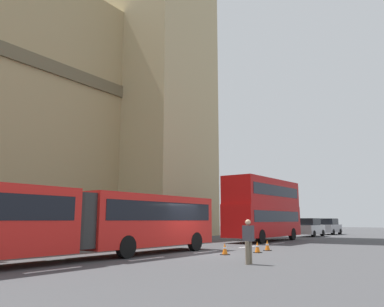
{
  "coord_description": "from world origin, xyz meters",
  "views": [
    {
      "loc": [
        -16.23,
        -11.65,
        1.66
      ],
      "look_at": [
        5.33,
        4.08,
        6.33
      ],
      "focal_mm": 35.69,
      "sensor_mm": 36.0,
      "label": 1
    }
  ],
  "objects_px": {
    "double_decker_bus": "(264,207)",
    "traffic_cone_west": "(225,249)",
    "articulated_bus": "(71,218)",
    "pedestrian_near_cones": "(248,240)",
    "sedan_lead": "(310,227)",
    "traffic_cone_east": "(267,245)",
    "traffic_cone_middle": "(257,247)",
    "sedan_trailing": "(329,227)"
  },
  "relations": [
    {
      "from": "traffic_cone_middle",
      "to": "double_decker_bus",
      "type": "bearing_deg",
      "value": 23.55
    },
    {
      "from": "sedan_trailing",
      "to": "sedan_lead",
      "type": "bearing_deg",
      "value": -179.86
    },
    {
      "from": "traffic_cone_west",
      "to": "articulated_bus",
      "type": "bearing_deg",
      "value": 149.37
    },
    {
      "from": "traffic_cone_west",
      "to": "traffic_cone_east",
      "type": "xyz_separation_m",
      "value": [
        3.61,
        -0.55,
        0.0
      ]
    },
    {
      "from": "sedan_trailing",
      "to": "traffic_cone_middle",
      "type": "distance_m",
      "value": 28.56
    },
    {
      "from": "articulated_bus",
      "to": "pedestrian_near_cones",
      "type": "distance_m",
      "value": 7.38
    },
    {
      "from": "double_decker_bus",
      "to": "pedestrian_near_cones",
      "type": "xyz_separation_m",
      "value": [
        -15.13,
        -6.55,
        -1.8
      ]
    },
    {
      "from": "articulated_bus",
      "to": "traffic_cone_middle",
      "type": "relative_size",
      "value": 30.51
    },
    {
      "from": "sedan_lead",
      "to": "pedestrian_near_cones",
      "type": "xyz_separation_m",
      "value": [
        -26.46,
        -6.79,
        -0.0
      ]
    },
    {
      "from": "traffic_cone_east",
      "to": "pedestrian_near_cones",
      "type": "height_order",
      "value": "pedestrian_near_cones"
    },
    {
      "from": "double_decker_bus",
      "to": "sedan_lead",
      "type": "relative_size",
      "value": 2.12
    },
    {
      "from": "double_decker_bus",
      "to": "traffic_cone_west",
      "type": "distance_m",
      "value": 12.98
    },
    {
      "from": "articulated_bus",
      "to": "traffic_cone_east",
      "type": "xyz_separation_m",
      "value": [
        9.85,
        -4.25,
        -1.46
      ]
    },
    {
      "from": "sedan_lead",
      "to": "traffic_cone_west",
      "type": "bearing_deg",
      "value": -170.48
    },
    {
      "from": "double_decker_bus",
      "to": "traffic_cone_west",
      "type": "height_order",
      "value": "double_decker_bus"
    },
    {
      "from": "traffic_cone_middle",
      "to": "articulated_bus",
      "type": "bearing_deg",
      "value": 151.65
    },
    {
      "from": "traffic_cone_west",
      "to": "traffic_cone_middle",
      "type": "xyz_separation_m",
      "value": [
        2.0,
        -0.75,
        0.0
      ]
    },
    {
      "from": "traffic_cone_east",
      "to": "articulated_bus",
      "type": "bearing_deg",
      "value": 156.69
    },
    {
      "from": "double_decker_bus",
      "to": "sedan_lead",
      "type": "distance_m",
      "value": 11.48
    },
    {
      "from": "traffic_cone_east",
      "to": "traffic_cone_west",
      "type": "bearing_deg",
      "value": 171.35
    },
    {
      "from": "double_decker_bus",
      "to": "traffic_cone_east",
      "type": "height_order",
      "value": "double_decker_bus"
    },
    {
      "from": "articulated_bus",
      "to": "traffic_cone_east",
      "type": "distance_m",
      "value": 10.83
    },
    {
      "from": "traffic_cone_west",
      "to": "sedan_trailing",
      "type": "bearing_deg",
      "value": 7.49
    },
    {
      "from": "sedan_lead",
      "to": "pedestrian_near_cones",
      "type": "height_order",
      "value": "sedan_lead"
    },
    {
      "from": "traffic_cone_middle",
      "to": "sedan_lead",
      "type": "bearing_deg",
      "value": 12.3
    },
    {
      "from": "articulated_bus",
      "to": "traffic_cone_east",
      "type": "relative_size",
      "value": 30.51
    },
    {
      "from": "sedan_lead",
      "to": "sedan_trailing",
      "type": "distance_m",
      "value": 6.62
    },
    {
      "from": "traffic_cone_middle",
      "to": "traffic_cone_east",
      "type": "relative_size",
      "value": 1.0
    },
    {
      "from": "double_decker_bus",
      "to": "traffic_cone_west",
      "type": "relative_size",
      "value": 16.05
    },
    {
      "from": "double_decker_bus",
      "to": "sedan_lead",
      "type": "bearing_deg",
      "value": 1.26
    },
    {
      "from": "sedan_lead",
      "to": "traffic_cone_middle",
      "type": "distance_m",
      "value": 22.05
    },
    {
      "from": "pedestrian_near_cones",
      "to": "sedan_lead",
      "type": "bearing_deg",
      "value": 14.4
    },
    {
      "from": "double_decker_bus",
      "to": "traffic_cone_middle",
      "type": "xyz_separation_m",
      "value": [
        -10.21,
        -4.45,
        -2.43
      ]
    },
    {
      "from": "sedan_trailing",
      "to": "traffic_cone_west",
      "type": "height_order",
      "value": "sedan_trailing"
    },
    {
      "from": "pedestrian_near_cones",
      "to": "traffic_cone_east",
      "type": "bearing_deg",
      "value": 19.36
    },
    {
      "from": "double_decker_bus",
      "to": "traffic_cone_east",
      "type": "bearing_deg",
      "value": -153.7
    },
    {
      "from": "articulated_bus",
      "to": "traffic_cone_east",
      "type": "height_order",
      "value": "articulated_bus"
    },
    {
      "from": "sedan_lead",
      "to": "sedan_trailing",
      "type": "xyz_separation_m",
      "value": [
        6.62,
        0.02,
        0.0
      ]
    },
    {
      "from": "articulated_bus",
      "to": "sedan_trailing",
      "type": "relative_size",
      "value": 4.02
    },
    {
      "from": "traffic_cone_east",
      "to": "double_decker_bus",
      "type": "bearing_deg",
      "value": 26.3
    },
    {
      "from": "traffic_cone_west",
      "to": "sedan_lead",
      "type": "bearing_deg",
      "value": 9.52
    },
    {
      "from": "sedan_trailing",
      "to": "pedestrian_near_cones",
      "type": "relative_size",
      "value": 2.6
    }
  ]
}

